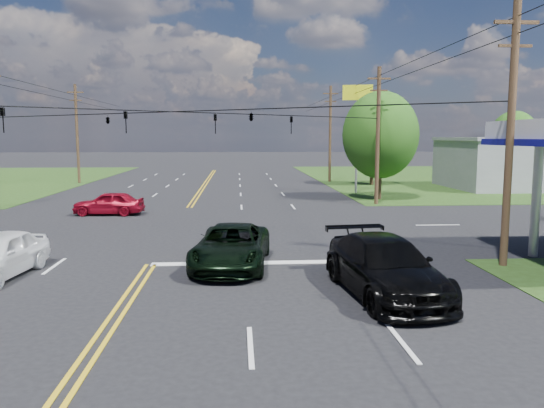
{
  "coord_description": "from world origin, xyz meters",
  "views": [
    {
      "loc": [
        3.23,
        -15.5,
        4.73
      ],
      "look_at": [
        4.65,
        6.0,
        2.0
      ],
      "focal_mm": 35.0,
      "sensor_mm": 36.0,
      "label": 1
    }
  ],
  "objects": [
    {
      "name": "ground",
      "position": [
        0.0,
        12.0,
        0.0
      ],
      "size": [
        280.0,
        280.0,
        0.0
      ],
      "primitive_type": "plane",
      "color": "black",
      "rests_on": "ground"
    },
    {
      "name": "grass_ne",
      "position": [
        35.0,
        44.0,
        0.0
      ],
      "size": [
        46.0,
        48.0,
        0.03
      ],
      "primitive_type": "cube",
      "color": "#223912",
      "rests_on": "ground"
    },
    {
      "name": "stop_bar",
      "position": [
        5.0,
        4.0,
        0.0
      ],
      "size": [
        10.0,
        0.5,
        0.02
      ],
      "primitive_type": "cube",
      "color": "silver",
      "rests_on": "ground"
    },
    {
      "name": "retail_ne",
      "position": [
        30.0,
        32.0,
        2.2
      ],
      "size": [
        14.0,
        10.0,
        4.4
      ],
      "primitive_type": "cube",
      "color": "gray",
      "rests_on": "ground"
    },
    {
      "name": "pole_se",
      "position": [
        13.0,
        3.0,
        4.92
      ],
      "size": [
        1.6,
        0.28,
        9.5
      ],
      "color": "#3F281A",
      "rests_on": "ground"
    },
    {
      "name": "pole_ne",
      "position": [
        13.0,
        21.0,
        4.92
      ],
      "size": [
        1.6,
        0.28,
        9.5
      ],
      "color": "#3F281A",
      "rests_on": "ground"
    },
    {
      "name": "pole_left_far",
      "position": [
        -13.0,
        40.0,
        5.17
      ],
      "size": [
        1.6,
        0.28,
        10.0
      ],
      "color": "#3F281A",
      "rests_on": "ground"
    },
    {
      "name": "pole_right_far",
      "position": [
        13.0,
        40.0,
        5.17
      ],
      "size": [
        1.6,
        0.28,
        10.0
      ],
      "color": "#3F281A",
      "rests_on": "ground"
    },
    {
      "name": "span_wire_signals",
      "position": [
        0.0,
        12.0,
        6.0
      ],
      "size": [
        26.0,
        18.0,
        1.13
      ],
      "color": "black",
      "rests_on": "ground"
    },
    {
      "name": "power_lines",
      "position": [
        0.0,
        10.0,
        8.6
      ],
      "size": [
        26.04,
        100.0,
        0.64
      ],
      "color": "black",
      "rests_on": "ground"
    },
    {
      "name": "tree_right_a",
      "position": [
        14.0,
        24.0,
        4.87
      ],
      "size": [
        5.7,
        5.7,
        8.18
      ],
      "color": "#3F281A",
      "rests_on": "ground"
    },
    {
      "name": "tree_right_b",
      "position": [
        16.5,
        36.0,
        4.22
      ],
      "size": [
        4.94,
        4.94,
        7.09
      ],
      "color": "#3F281A",
      "rests_on": "ground"
    },
    {
      "name": "tree_far_r",
      "position": [
        34.0,
        42.0,
        4.54
      ],
      "size": [
        5.32,
        5.32,
        7.63
      ],
      "color": "#3F281A",
      "rests_on": "ground"
    },
    {
      "name": "pickup_dkgreen",
      "position": [
        3.0,
        3.5,
        0.77
      ],
      "size": [
        3.15,
        5.76,
        1.53
      ],
      "primitive_type": "imported",
      "rotation": [
        0.0,
        0.0,
        -0.11
      ],
      "color": "black",
      "rests_on": "ground"
    },
    {
      "name": "suv_black",
      "position": [
        7.63,
        -0.24,
        0.87
      ],
      "size": [
        3.09,
        6.21,
        1.73
      ],
      "primitive_type": "imported",
      "rotation": [
        0.0,
        0.0,
        0.12
      ],
      "color": "black",
      "rests_on": "ground"
    },
    {
      "name": "sedan_red",
      "position": [
        -4.62,
        17.14,
        0.71
      ],
      "size": [
        4.29,
        1.95,
        1.43
      ],
      "primitive_type": "imported",
      "rotation": [
        0.0,
        0.0,
        -1.63
      ],
      "color": "maroon",
      "rests_on": "ground"
    },
    {
      "name": "polesign_ne",
      "position": [
        13.24,
        28.53,
        7.13
      ],
      "size": [
        2.45,
        0.88,
        8.99
      ],
      "color": "#A5A5AA",
      "rests_on": "ground"
    }
  ]
}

